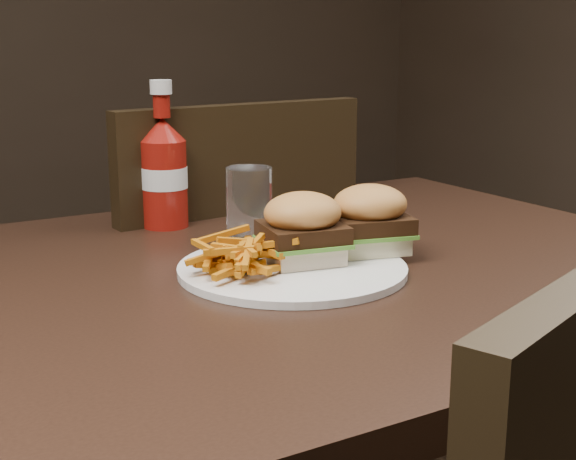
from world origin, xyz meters
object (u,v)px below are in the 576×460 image
plate (292,269)px  tumbler (249,204)px  chair_far (188,357)px  dining_table (240,287)px  ketchup_bottle (165,186)px

plate → tumbler: 0.16m
chair_far → plate: (-0.09, -0.54, 0.33)m
dining_table → ketchup_bottle: ketchup_bottle is taller
chair_far → ketchup_bottle: (-0.13, -0.24, 0.38)m
chair_far → plate: 0.63m
plate → ketchup_bottle: 0.30m
tumbler → ketchup_bottle: bearing=111.7°
plate → tumbler: size_ratio=2.79×
dining_table → tumbler: 0.15m
plate → ketchup_bottle: ketchup_bottle is taller
plate → ketchup_bottle: bearing=97.6°
dining_table → tumbler: bearing=56.8°
dining_table → plate: plate is taller
dining_table → ketchup_bottle: size_ratio=9.04×
chair_far → ketchup_bottle: 0.47m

